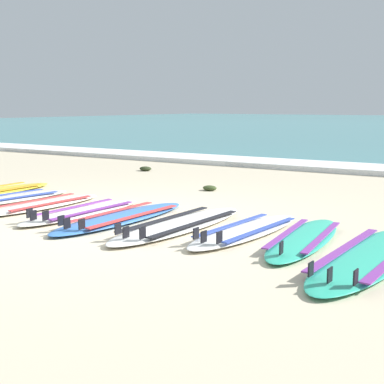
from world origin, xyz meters
TOP-DOWN VIEW (x-y plane):
  - ground_plane at (0.00, 0.00)m, footprint 80.00×80.00m
  - wave_foam_strip at (0.00, 6.43)m, footprint 80.00×1.31m
  - surfboard_1 at (-2.18, 0.22)m, footprint 0.77×2.06m
  - surfboard_2 at (-1.43, 0.21)m, footprint 0.57×1.93m
  - surfboard_3 at (-0.64, 0.12)m, footprint 0.56×1.99m
  - surfboard_4 at (-0.02, 0.12)m, footprint 0.62×2.24m
  - surfboard_5 at (0.77, 0.16)m, footprint 0.69×2.34m
  - surfboard_6 at (1.53, 0.28)m, footprint 0.67×2.02m
  - surfboard_7 at (2.16, 0.28)m, footprint 0.67×2.00m
  - surfboard_8 at (2.87, -0.03)m, footprint 0.74×2.50m
  - seaweed_clump_near_shoreline at (-0.26, 2.61)m, footprint 0.23×0.19m
  - seaweed_clump_mid_sand at (-2.69, 4.15)m, footprint 0.26×0.21m

SIDE VIEW (x-z plane):
  - ground_plane at x=0.00m, z-range 0.00..0.00m
  - surfboard_1 at x=-2.18m, z-range -0.05..0.13m
  - surfboard_7 at x=2.16m, z-range -0.05..0.13m
  - surfboard_2 at x=-1.43m, z-range -0.05..0.13m
  - surfboard_8 at x=2.87m, z-range -0.05..0.13m
  - surfboard_5 at x=0.77m, z-range -0.05..0.13m
  - surfboard_4 at x=-0.02m, z-range -0.05..0.13m
  - surfboard_6 at x=1.53m, z-range -0.05..0.13m
  - surfboard_3 at x=-0.64m, z-range -0.05..0.13m
  - seaweed_clump_near_shoreline at x=-0.26m, z-range 0.00..0.08m
  - seaweed_clump_mid_sand at x=-2.69m, z-range 0.00..0.09m
  - wave_foam_strip at x=0.00m, z-range 0.00..0.11m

